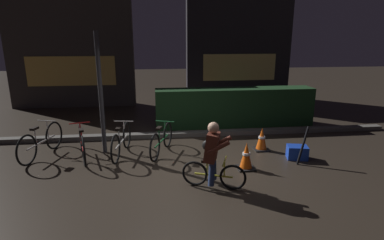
# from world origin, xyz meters

# --- Properties ---
(ground_plane) EXTENTS (40.00, 40.00, 0.00)m
(ground_plane) POSITION_xyz_m (0.00, 0.00, 0.00)
(ground_plane) COLOR #2D261E
(sidewalk_curb) EXTENTS (12.00, 0.24, 0.12)m
(sidewalk_curb) POSITION_xyz_m (0.00, 2.20, 0.06)
(sidewalk_curb) COLOR #56544F
(sidewalk_curb) RESTS_ON ground
(hedge_row) EXTENTS (4.80, 0.70, 1.16)m
(hedge_row) POSITION_xyz_m (1.80, 3.10, 0.58)
(hedge_row) COLOR #19381C
(hedge_row) RESTS_ON ground
(storefront_left) EXTENTS (4.64, 0.54, 4.58)m
(storefront_left) POSITION_xyz_m (-3.72, 6.50, 2.28)
(storefront_left) COLOR #383330
(storefront_left) RESTS_ON ground
(storefront_right) EXTENTS (4.42, 0.54, 4.51)m
(storefront_right) POSITION_xyz_m (2.95, 7.20, 2.25)
(storefront_right) COLOR #262328
(storefront_right) RESTS_ON ground
(street_post) EXTENTS (0.10, 0.10, 2.80)m
(street_post) POSITION_xyz_m (-1.82, 1.20, 1.40)
(street_post) COLOR #2D2D33
(street_post) RESTS_ON ground
(parked_bike_leftmost) EXTENTS (0.54, 1.66, 0.78)m
(parked_bike_leftmost) POSITION_xyz_m (-3.21, 1.11, 0.36)
(parked_bike_leftmost) COLOR black
(parked_bike_leftmost) RESTS_ON ground
(parked_bike_left_mid) EXTENTS (0.55, 1.61, 0.76)m
(parked_bike_left_mid) POSITION_xyz_m (-2.27, 0.92, 0.35)
(parked_bike_left_mid) COLOR black
(parked_bike_left_mid) RESTS_ON ground
(parked_bike_center_left) EXTENTS (0.46, 1.63, 0.76)m
(parked_bike_center_left) POSITION_xyz_m (-1.40, 0.97, 0.34)
(parked_bike_center_left) COLOR black
(parked_bike_center_left) RESTS_ON ground
(parked_bike_center_right) EXTENTS (0.59, 1.51, 0.73)m
(parked_bike_center_right) POSITION_xyz_m (-0.47, 0.96, 0.33)
(parked_bike_center_right) COLOR black
(parked_bike_center_right) RESTS_ON ground
(traffic_cone_near) EXTENTS (0.36, 0.36, 0.57)m
(traffic_cone_near) POSITION_xyz_m (1.26, -0.10, 0.28)
(traffic_cone_near) COLOR black
(traffic_cone_near) RESTS_ON ground
(traffic_cone_far) EXTENTS (0.36, 0.36, 0.55)m
(traffic_cone_far) POSITION_xyz_m (1.94, 0.94, 0.27)
(traffic_cone_far) COLOR black
(traffic_cone_far) RESTS_ON ground
(blue_crate) EXTENTS (0.50, 0.41, 0.30)m
(blue_crate) POSITION_xyz_m (2.56, 0.30, 0.15)
(blue_crate) COLOR #193DB7
(blue_crate) RESTS_ON ground
(cyclist) EXTENTS (1.13, 0.64, 1.25)m
(cyclist) POSITION_xyz_m (0.41, -0.81, 0.63)
(cyclist) COLOR black
(cyclist) RESTS_ON ground
(closed_umbrella) EXTENTS (0.32, 0.22, 0.81)m
(closed_umbrella) POSITION_xyz_m (2.55, 0.05, 0.41)
(closed_umbrella) COLOR black
(closed_umbrella) RESTS_ON ground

